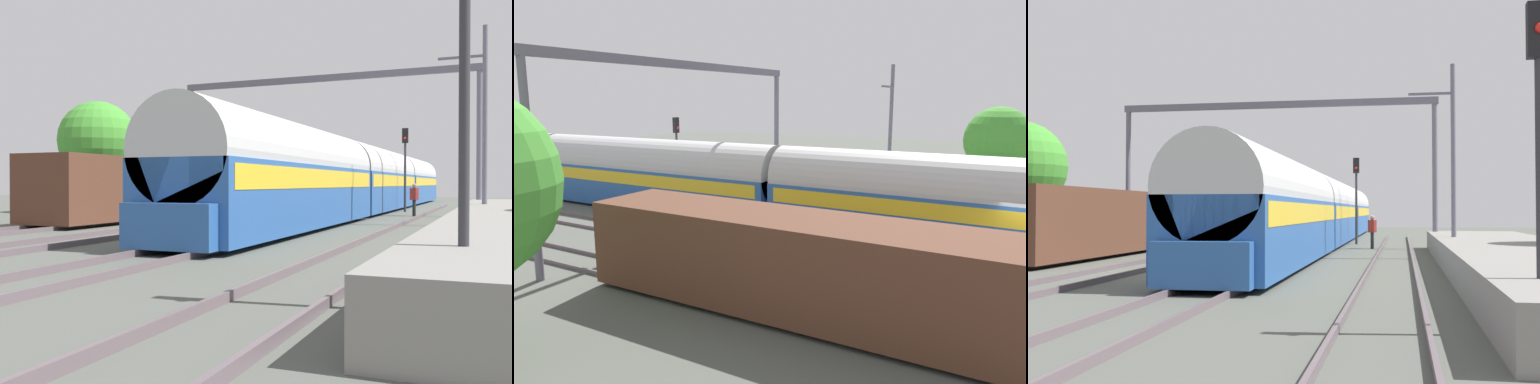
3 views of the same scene
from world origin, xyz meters
TOP-DOWN VIEW (x-y plane):
  - ground at (0.00, 0.00)m, footprint 120.00×120.00m
  - track_far_west at (-6.38, 0.00)m, footprint 1.52×60.00m
  - track_west at (-2.13, 0.00)m, footprint 1.51×60.00m
  - track_east at (2.13, 0.00)m, footprint 1.51×60.00m
  - track_far_east at (6.38, 0.00)m, footprint 1.52×60.00m
  - passenger_train at (2.13, 19.22)m, footprint 2.93×49.20m
  - freight_car at (-6.38, 6.07)m, footprint 2.80×13.00m
  - person_crossing at (5.17, 14.55)m, footprint 0.45×0.45m
  - railway_signal_near at (8.85, -9.09)m, footprint 0.36×0.30m
  - railway_signal_far at (4.04, 19.04)m, footprint 0.36×0.30m
  - catenary_gantry at (0.00, 14.72)m, footprint 17.16×0.28m
  - catenary_pole_east_mid at (8.73, 7.70)m, footprint 1.90×0.20m
  - tree_west_background at (-12.72, 11.17)m, footprint 4.65×4.65m

SIDE VIEW (x-z plane):
  - ground at x=0.00m, z-range 0.00..0.00m
  - track_far_west at x=-6.38m, z-range 0.00..0.16m
  - track_west at x=-2.13m, z-range 0.00..0.16m
  - track_east at x=2.13m, z-range 0.00..0.16m
  - track_far_east at x=6.38m, z-range 0.00..0.16m
  - person_crossing at x=5.17m, z-range 0.16..1.89m
  - freight_car at x=-6.38m, z-range 0.12..2.82m
  - passenger_train at x=2.13m, z-range 0.06..3.88m
  - railway_signal_far at x=4.04m, z-range 0.71..5.81m
  - railway_signal_near at x=8.85m, z-range 0.73..6.02m
  - catenary_pole_east_mid at x=8.73m, z-range 0.15..8.15m
  - tree_west_background at x=-12.72m, z-range 0.97..7.59m
  - catenary_gantry at x=0.00m, z-range 2.01..9.87m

